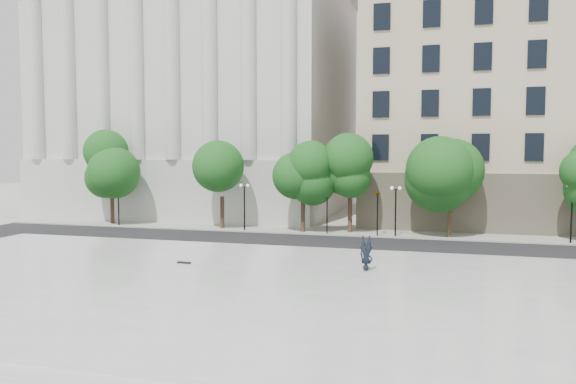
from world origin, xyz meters
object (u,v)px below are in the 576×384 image
object	(u,v)px
person_lying	(366,266)
skateboard	(184,263)
traffic_light_west	(327,189)
traffic_light_east	(378,190)

from	to	relation	value
person_lying	skateboard	world-z (taller)	person_lying
traffic_light_west	traffic_light_east	world-z (taller)	same
traffic_light_east	skateboard	world-z (taller)	traffic_light_east
traffic_light_east	skateboard	bearing A→B (deg)	-120.47
traffic_light_west	traffic_light_east	size ratio (longest dim) A/B	1.00
person_lying	skateboard	bearing A→B (deg)	177.36
person_lying	skateboard	distance (m)	10.22
traffic_light_east	person_lying	size ratio (longest dim) A/B	2.28
traffic_light_west	person_lying	distance (m)	15.86
person_lying	skateboard	xyz separation A→B (m)	(-10.19, -0.79, -0.21)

